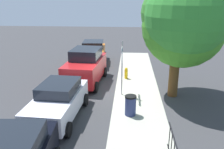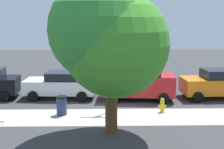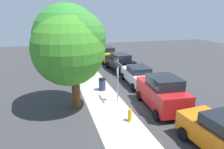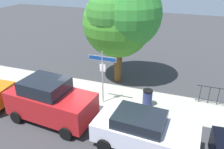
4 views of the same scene
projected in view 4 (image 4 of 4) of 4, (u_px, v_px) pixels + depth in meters
ground_plane at (91, 104)px, 13.00m from camera, size 60.00×60.00×0.00m
sidewalk_strip at (131, 99)px, 13.49m from camera, size 24.00×2.60×0.00m
street_sign at (102, 68)px, 12.24m from camera, size 1.56×0.07×3.09m
shade_tree at (120, 18)px, 13.94m from camera, size 4.95×4.47×6.59m
car_red at (50, 101)px, 11.23m from camera, size 4.47×2.44×2.20m
car_white at (144, 131)px, 9.51m from camera, size 4.42×2.20×1.66m
fire_hydrant at (62, 87)px, 14.03m from camera, size 0.42×0.22×0.78m
trash_bin at (147, 98)px, 12.62m from camera, size 0.55×0.55×0.98m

